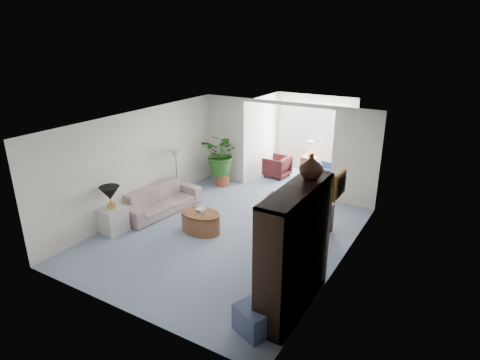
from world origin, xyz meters
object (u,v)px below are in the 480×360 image
Objects in this scene: framed_picture at (341,185)px; coffee_bowl at (201,210)px; sofa at (160,200)px; coffee_cup at (203,214)px; wingback_chair at (284,213)px; plant_pot at (222,180)px; side_table_dark at (318,218)px; entertainment_cabinet at (295,250)px; cabinet_urn at (311,166)px; ottoman at (256,318)px; floor_lamp at (176,154)px; sunroom_chair_maroon at (277,166)px; coffee_table at (201,222)px; end_table at (113,220)px; table_lamp at (110,193)px; sunroom_table at (309,165)px; sunroom_chair_blue at (324,175)px.

coffee_bowl is at bearing 178.73° from framed_picture.
coffee_bowl is (1.42, -0.25, 0.17)m from sofa.
coffee_cup is at bearing -177.40° from framed_picture.
framed_picture reaches higher than coffee_cup.
wingback_chair is 2.12× the size of plant_pot.
side_table_dark is 2.85m from entertainment_cabinet.
coffee_cup is at bearing 154.57° from entertainment_cabinet.
side_table_dark is at bearing 104.54° from cabinet_urn.
ottoman is (-0.22, -0.81, -0.82)m from entertainment_cabinet.
sunroom_chair_maroon is (1.50, 2.94, -0.93)m from floor_lamp.
framed_picture is 0.71× the size of sunroom_chair_maroon.
floor_lamp is 0.91× the size of cabinet_urn.
end_table is at bearing -149.13° from coffee_table.
coffee_cup is (0.20, -0.20, 0.02)m from coffee_bowl.
sofa reaches higher than ottoman.
table_lamp is at bearing 178.24° from sofa.
end_table is 0.64m from table_lamp.
entertainment_cabinet is at bearing -25.90° from coffee_table.
coffee_table is 1.79× the size of ottoman.
side_table_dark reaches higher than plant_pot.
side_table_dark reaches higher than sunroom_table.
entertainment_cabinet is 2.91× the size of sunroom_chair_maroon.
wingback_chair is (1.60, 0.94, -0.09)m from coffee_bowl.
framed_picture is 0.70× the size of sunroom_chair_blue.
side_table_dark is at bearing 30.82° from table_lamp.
coffee_cup reaches higher than plant_pot.
framed_picture is 2.24m from wingback_chair.
floor_lamp reaches higher than side_table_dark.
table_lamp is 2.07m from coffee_cup.
plant_pot is 0.73× the size of sunroom_table.
cabinet_urn reaches higher than sunroom_chair_blue.
ottoman is at bearing -38.74° from floor_lamp.
end_table reaches higher than plant_pot.
sunroom_table is at bearing 68.66° from end_table.
sunroom_chair_blue is (-1.43, 5.51, -0.70)m from entertainment_cabinet.
sofa is 1.36m from end_table.
framed_picture is 2.32× the size of coffee_bowl.
side_table_dark reaches higher than ottoman.
sofa is 4.03m from sunroom_chair_maroon.
sunroom_chair_blue is at bearing 59.31° from end_table.
framed_picture reaches higher than end_table.
sunroom_table is at bearing 139.60° from sunroom_chair_maroon.
coffee_bowl is (1.62, 1.10, 0.19)m from end_table.
sunroom_table is at bearing 114.38° from side_table_dark.
table_lamp is 6.36m from sunroom_table.
table_lamp is 4.68m from cabinet_urn.
coffee_bowl is 0.40× the size of ottoman.
sunroom_chair_maroon is (-0.12, 4.15, 0.10)m from coffee_table.
cabinet_urn is at bearing 34.94° from sunroom_chair_maroon.
wingback_chair is 1.31× the size of side_table_dark.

